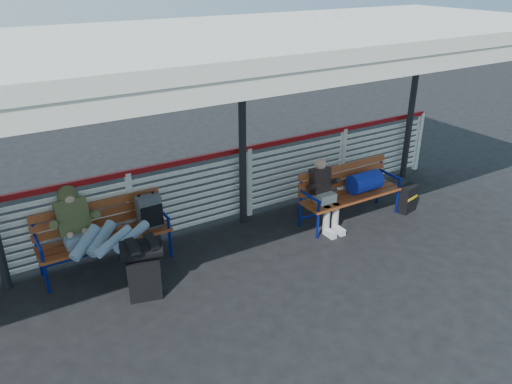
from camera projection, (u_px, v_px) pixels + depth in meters
ground at (187, 315)px, 6.09m from camera, size 60.00×60.00×0.00m
fence at (131, 207)px, 7.29m from camera, size 12.08×0.08×1.24m
canopy at (139, 49)px, 5.49m from camera, size 12.60×3.60×3.16m
luggage_stack at (143, 266)px, 6.23m from camera, size 0.56×0.40×0.84m
bench_left at (118, 224)px, 6.96m from camera, size 1.80×0.56×0.93m
bench_right at (356, 185)px, 8.19m from camera, size 1.80×0.56×0.92m
traveler_man at (98, 233)px, 6.47m from camera, size 0.94×1.57×0.77m
companion_person at (324, 194)px, 7.86m from camera, size 0.32×0.66×1.15m
suitcase_side at (408, 199)px, 8.54m from camera, size 0.37×0.28×0.47m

